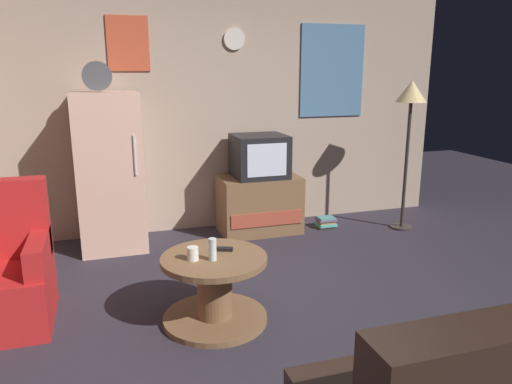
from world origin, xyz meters
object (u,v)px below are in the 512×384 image
coffee_table (215,289)px  remote_control (222,249)px  tv_stand (259,204)px  book_stack (326,222)px  standing_lamp (411,103)px  crt_tv (259,156)px  wine_glass (213,249)px  mug_ceramic_white (193,254)px  fridge (110,172)px

coffee_table → remote_control: size_ratio=4.80×
tv_stand → book_stack: size_ratio=4.08×
standing_lamp → coffee_table: bearing=-150.2°
book_stack → standing_lamp: bearing=-18.6°
tv_stand → crt_tv: (0.00, -0.00, 0.52)m
coffee_table → crt_tv: bearing=63.2°
wine_glass → mug_ceramic_white: 0.13m
fridge → book_stack: 2.35m
fridge → wine_glass: size_ratio=11.80×
book_stack → crt_tv: bearing=172.3°
crt_tv → remote_control: (-0.81, -1.66, -0.33)m
standing_lamp → remote_control: 2.81m
crt_tv → mug_ceramic_white: (-1.03, -1.77, -0.30)m
fridge → wine_glass: 1.89m
wine_glass → mug_ceramic_white: size_ratio=1.67×
mug_ceramic_white → coffee_table: bearing=8.0°
mug_ceramic_white → book_stack: size_ratio=0.44×
coffee_table → book_stack: coffee_table is taller
tv_stand → mug_ceramic_white: bearing=-120.2°
tv_stand → wine_glass: (-0.90, -1.81, 0.25)m
fridge → coffee_table: 1.90m
remote_control → book_stack: (1.55, 1.56, -0.43)m
crt_tv → wine_glass: 2.04m
fridge → remote_control: 1.80m
fridge → remote_control: size_ratio=11.80×
book_stack → coffee_table: bearing=-134.6°
crt_tv → standing_lamp: (1.53, -0.37, 0.54)m
fridge → standing_lamp: size_ratio=1.11×
tv_stand → remote_control: bearing=-115.9°
mug_ceramic_white → remote_control: bearing=26.3°
fridge → mug_ceramic_white: fridge is taller
tv_stand → remote_control: tv_stand is taller
remote_control → standing_lamp: bearing=50.9°
standing_lamp → crt_tv: bearing=166.6°
standing_lamp → remote_control: size_ratio=10.60×
tv_stand → wine_glass: size_ratio=5.60×
standing_lamp → mug_ceramic_white: standing_lamp is taller
coffee_table → mug_ceramic_white: mug_ceramic_white is taller
crt_tv → book_stack: 1.07m
fridge → standing_lamp: (3.03, -0.34, 0.60)m
standing_lamp → wine_glass: 2.95m
remote_control → tv_stand: bearing=86.1°
coffee_table → book_stack: 2.32m
fridge → tv_stand: fridge is taller
mug_ceramic_white → wine_glass: bearing=-18.6°
tv_stand → coffee_table: 1.96m
book_stack → tv_stand: bearing=172.3°
coffee_table → mug_ceramic_white: (-0.15, -0.02, 0.28)m
coffee_table → wine_glass: size_ratio=4.80×
fridge → crt_tv: bearing=1.0°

